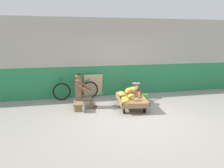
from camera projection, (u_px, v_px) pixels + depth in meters
ground_plane at (137, 119)px, 5.94m from camera, size 80.00×80.00×0.00m
back_wall at (115, 58)px, 8.22m from camera, size 16.00×0.30×2.95m
banana_cart at (131, 100)px, 6.83m from camera, size 1.01×1.53×0.36m
banana_pile at (128, 93)px, 6.87m from camera, size 0.80×1.33×0.26m
low_bench at (79, 102)px, 6.83m from camera, size 0.45×1.13×0.27m
vendor_seated at (82, 91)px, 6.75m from camera, size 0.73×0.57×1.14m
plastic_crate at (136, 94)px, 7.91m from camera, size 0.36×0.28×0.30m
weighing_scale at (136, 87)px, 7.84m from camera, size 0.30×0.30×0.29m
bicycle_near_left at (76, 90)px, 7.76m from camera, size 1.66×0.48×0.86m
sign_board at (93, 86)px, 8.05m from camera, size 0.70×0.20×0.89m
shopping_bag at (145, 97)px, 7.65m from camera, size 0.18×0.12×0.24m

